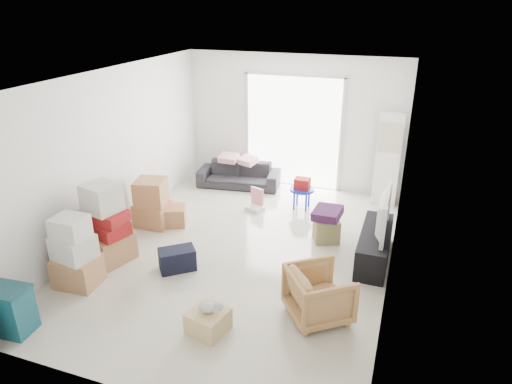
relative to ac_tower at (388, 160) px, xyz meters
The scene contains 21 objects.
room_shell 3.32m from the ac_tower, 126.35° to the right, with size 4.98×6.48×3.18m.
sliding_door 2.01m from the ac_tower, behind, with size 2.10×0.04×2.33m.
ac_tower is the anchor object (origin of this frame).
tv_console 2.31m from the ac_tower, 88.71° to the right, with size 0.43×1.43×0.48m, color black.
television 2.25m from the ac_tower, 88.71° to the right, with size 1.09×0.63×0.14m, color black.
sofa 3.02m from the ac_tower, behind, with size 1.70×0.50×0.66m, color #2B2C31.
pillow_left 3.21m from the ac_tower, behind, with size 0.34×0.27×0.11m, color #CE96A3.
pillow_right 2.78m from the ac_tower, behind, with size 0.32×0.25×0.11m, color #CE96A3.
armchair 3.90m from the ac_tower, 96.79° to the right, with size 0.71×0.67×0.73m, color #A8764A.
storage_bins 6.59m from the ac_tower, 125.91° to the right, with size 0.55×0.40×0.60m.
box_stack_a 5.68m from the ac_tower, 131.41° to the right, with size 0.60×0.51×1.04m.
box_stack_b 5.18m from the ac_tower, 136.56° to the right, with size 0.76×0.75×1.24m.
box_stack_c 4.42m from the ac_tower, 147.90° to the right, with size 0.58×0.58×0.85m.
loose_box 4.10m from the ac_tower, 147.10° to the right, with size 0.40×0.40×0.33m, color tan.
duffel_bag 4.41m from the ac_tower, 127.35° to the right, with size 0.51×0.31×0.33m, color black.
ottoman 2.13m from the ac_tower, 111.95° to the right, with size 0.39×0.39×0.39m, color #908B53.
blanket 2.06m from the ac_tower, 111.95° to the right, with size 0.43×0.43×0.14m, color #461E4B.
kids_table 1.70m from the ac_tower, 151.44° to the right, with size 0.47×0.47×0.60m.
toy_walker 2.62m from the ac_tower, 153.31° to the right, with size 0.37×0.35×0.41m.
wood_crate 4.88m from the ac_tower, 109.82° to the right, with size 0.42×0.42×0.28m, color #DDBB7F.
plush_bunny 4.84m from the ac_tower, 109.48° to the right, with size 0.30×0.17×0.15m.
Camera 1 is at (2.31, -5.84, 3.69)m, focal length 32.00 mm.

